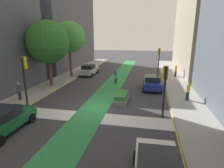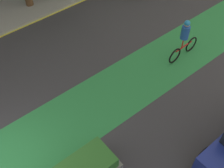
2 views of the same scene
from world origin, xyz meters
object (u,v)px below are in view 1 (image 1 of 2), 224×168
at_px(traffic_signal_near_right, 165,82).
at_px(traffic_signal_far_right, 159,56).
at_px(car_silver_left_far, 89,70).
at_px(street_tree_near, 48,42).
at_px(traffic_signal_near_left, 25,73).
at_px(car_green_left_near, 3,120).
at_px(pedestrian_sidewalk_left_a, 19,91).
at_px(median_planter, 122,98).
at_px(cyclist_in_lane, 116,76).
at_px(pedestrian_sidewalk_right_a, 188,91).
at_px(car_blue_right_far, 152,82).
at_px(street_tree_far, 69,37).
at_px(pedestrian_sidewalk_right_b, 176,71).

distance_m(traffic_signal_near_right, traffic_signal_far_right, 15.81).
relative_size(car_silver_left_far, street_tree_near, 0.57).
xyz_separation_m(traffic_signal_near_left, car_green_left_near, (1.01, -3.82, -2.20)).
bearing_deg(pedestrian_sidewalk_left_a, street_tree_near, 86.56).
distance_m(traffic_signal_far_right, street_tree_near, 16.20).
bearing_deg(median_planter, cyclist_in_lane, 105.26).
relative_size(traffic_signal_near_left, pedestrian_sidewalk_right_a, 2.53).
height_order(cyclist_in_lane, pedestrian_sidewalk_left_a, cyclist_in_lane).
relative_size(traffic_signal_near_left, car_silver_left_far, 1.02).
bearing_deg(median_planter, pedestrian_sidewalk_left_a, -169.68).
xyz_separation_m(traffic_signal_far_right, car_green_left_near, (-10.13, -20.13, -2.02)).
height_order(car_silver_left_far, car_blue_right_far, same).
distance_m(car_silver_left_far, pedestrian_sidewalk_left_a, 12.54).
relative_size(traffic_signal_near_right, pedestrian_sidewalk_right_a, 2.27).
distance_m(cyclist_in_lane, street_tree_far, 8.64).
bearing_deg(cyclist_in_lane, car_green_left_near, -109.39).
relative_size(pedestrian_sidewalk_right_b, median_planter, 0.64).
distance_m(pedestrian_sidewalk_right_b, street_tree_near, 17.53).
height_order(traffic_signal_near_right, pedestrian_sidewalk_right_a, traffic_signal_near_right).
height_order(traffic_signal_far_right, car_blue_right_far, traffic_signal_far_right).
bearing_deg(traffic_signal_near_right, traffic_signal_near_left, -177.39).
relative_size(car_green_left_near, street_tree_near, 0.57).
bearing_deg(cyclist_in_lane, pedestrian_sidewalk_right_a, -34.10).
height_order(car_blue_right_far, street_tree_near, street_tree_near).
relative_size(car_silver_left_far, car_blue_right_far, 1.00).
xyz_separation_m(cyclist_in_lane, pedestrian_sidewalk_right_a, (7.64, -5.17, 0.04)).
xyz_separation_m(car_silver_left_far, median_planter, (6.66, -10.59, -0.40)).
bearing_deg(traffic_signal_near_right, median_planter, 144.18).
distance_m(car_green_left_near, street_tree_near, 11.43).
relative_size(cyclist_in_lane, pedestrian_sidewalk_right_a, 1.10).
bearing_deg(car_blue_right_far, street_tree_far, 161.49).
relative_size(traffic_signal_near_right, median_planter, 1.49).
bearing_deg(traffic_signal_near_right, car_blue_right_far, 95.71).
relative_size(car_silver_left_far, pedestrian_sidewalk_right_b, 2.59).
xyz_separation_m(car_silver_left_far, car_green_left_near, (0.23, -17.42, 0.00)).
distance_m(pedestrian_sidewalk_right_a, pedestrian_sidewalk_right_b, 10.19).
height_order(traffic_signal_near_right, median_planter, traffic_signal_near_right).
bearing_deg(car_silver_left_far, median_planter, -57.86).
bearing_deg(median_planter, pedestrian_sidewalk_right_a, 12.16).
xyz_separation_m(car_green_left_near, street_tree_far, (-2.26, 15.45, 4.84)).
bearing_deg(pedestrian_sidewalk_right_a, pedestrian_sidewalk_left_a, -168.96).
distance_m(car_blue_right_far, street_tree_far, 13.00).
distance_m(traffic_signal_far_right, car_silver_left_far, 10.90).
relative_size(traffic_signal_far_right, street_tree_near, 0.54).
distance_m(car_blue_right_far, pedestrian_sidewalk_right_b, 7.45).
bearing_deg(car_blue_right_far, street_tree_near, -173.37).
height_order(traffic_signal_near_left, cyclist_in_lane, traffic_signal_near_left).
xyz_separation_m(traffic_signal_near_right, cyclist_in_lane, (-5.24, 8.95, -1.73)).
relative_size(traffic_signal_near_right, traffic_signal_near_left, 0.89).
bearing_deg(car_green_left_near, cyclist_in_lane, 70.61).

